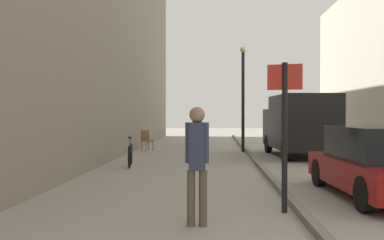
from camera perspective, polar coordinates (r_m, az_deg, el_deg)
ground_plane at (r=14.26m, az=2.39°, el=-6.12°), size 80.00×80.00×0.00m
kerb_strip at (r=14.33m, az=8.76°, el=-5.85°), size 0.16×40.00×0.12m
pedestrian_main_foreground at (r=16.41m, az=0.67°, el=-1.70°), size 0.35×0.23×1.74m
pedestrian_mid_block at (r=6.76m, az=0.65°, el=-4.83°), size 0.36×0.24×1.82m
pedestrian_far_crossing at (r=23.61m, az=0.45°, el=-1.09°), size 0.32×0.22×1.63m
delivery_van at (r=18.29m, az=13.63°, el=-0.51°), size 2.32×5.18×2.45m
parked_car at (r=9.89m, az=22.86°, el=-5.08°), size 1.99×4.27×1.45m
street_sign_post at (r=7.83m, az=11.83°, el=-0.45°), size 0.59×0.19×2.60m
lamp_post at (r=20.23m, az=6.58°, el=3.63°), size 0.28×0.28×4.76m
bicycle_leaning at (r=14.59m, az=-7.95°, el=-4.46°), size 0.30×1.76×0.98m
cafe_chair_near_window at (r=20.84m, az=-5.91°, el=-2.43°), size 0.62×0.62×0.94m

